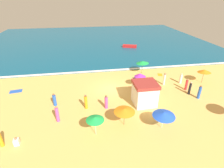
% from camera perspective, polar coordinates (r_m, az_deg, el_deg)
% --- Properties ---
extents(ground_plane, '(60.00, 60.00, 0.00)m').
position_cam_1_polar(ground_plane, '(24.28, -0.57, -1.61)').
color(ground_plane, '#EDBC60').
extents(ocean_water, '(60.00, 44.00, 0.10)m').
position_cam_1_polar(ocean_water, '(50.45, -5.62, 13.96)').
color(ocean_water, '#0F567A').
rests_on(ocean_water, ground_plane).
extents(wave_breaker_foam, '(57.00, 0.70, 0.01)m').
position_cam_1_polar(wave_breaker_foam, '(29.84, -2.44, 4.40)').
color(wave_breaker_foam, white).
rests_on(wave_breaker_foam, ocean_water).
extents(lifeguard_cabana, '(2.68, 2.62, 2.81)m').
position_cam_1_polar(lifeguard_cabana, '(20.81, 10.62, -2.97)').
color(lifeguard_cabana, white).
rests_on(lifeguard_cabana, ground_plane).
extents(beach_umbrella_0, '(2.17, 2.18, 2.16)m').
position_cam_1_polar(beach_umbrella_0, '(24.15, 9.15, 2.91)').
color(beach_umbrella_0, '#4C3823').
rests_on(beach_umbrella_0, ground_plane).
extents(beach_umbrella_1, '(2.22, 2.22, 2.06)m').
position_cam_1_polar(beach_umbrella_1, '(15.98, -5.54, -11.17)').
color(beach_umbrella_1, silver).
rests_on(beach_umbrella_1, ground_plane).
extents(beach_umbrella_3, '(2.69, 2.69, 1.96)m').
position_cam_1_polar(beach_umbrella_3, '(17.14, 4.09, -8.53)').
color(beach_umbrella_3, '#4C3823').
rests_on(beach_umbrella_3, ground_plane).
extents(beach_umbrella_4, '(2.24, 2.26, 2.13)m').
position_cam_1_polar(beach_umbrella_4, '(28.54, 27.92, 3.76)').
color(beach_umbrella_4, '#4C3823').
rests_on(beach_umbrella_4, ground_plane).
extents(beach_umbrella_5, '(2.81, 2.80, 2.17)m').
position_cam_1_polar(beach_umbrella_5, '(28.85, 9.92, 7.01)').
color(beach_umbrella_5, '#4C3823').
rests_on(beach_umbrella_5, ground_plane).
extents(beach_umbrella_6, '(3.06, 3.06, 1.93)m').
position_cam_1_polar(beach_umbrella_6, '(17.47, 16.61, -9.38)').
color(beach_umbrella_6, silver).
rests_on(beach_umbrella_6, ground_plane).
extents(beachgoer_0, '(0.42, 0.42, 1.69)m').
position_cam_1_polar(beachgoer_0, '(25.76, 23.14, -0.16)').
color(beachgoer_0, red).
rests_on(beachgoer_0, ground_plane).
extents(beachgoer_1, '(0.45, 0.45, 1.60)m').
position_cam_1_polar(beachgoer_1, '(21.58, -18.25, -4.97)').
color(beachgoer_1, blue).
rests_on(beachgoer_1, ground_plane).
extents(beachgoer_2, '(0.34, 0.34, 1.73)m').
position_cam_1_polar(beachgoer_2, '(18.28, -32.72, -14.81)').
color(beachgoer_2, orange).
rests_on(beachgoer_2, ground_plane).
extents(beachgoer_3, '(0.48, 0.48, 1.57)m').
position_cam_1_polar(beachgoer_3, '(27.44, 21.55, 1.65)').
color(beachgoer_3, white).
rests_on(beachgoer_3, ground_plane).
extents(beachgoer_4, '(0.47, 0.47, 1.86)m').
position_cam_1_polar(beachgoer_4, '(18.90, -17.45, -9.41)').
color(beachgoer_4, '#D84CA5').
rests_on(beachgoer_4, ground_plane).
extents(beachgoer_5, '(0.40, 0.40, 1.82)m').
position_cam_1_polar(beachgoer_5, '(24.80, 24.06, -1.26)').
color(beachgoer_5, black).
rests_on(beachgoer_5, ground_plane).
extents(beachgoer_6, '(0.50, 0.50, 0.82)m').
position_cam_1_polar(beachgoer_6, '(18.07, -28.71, -16.19)').
color(beachgoer_6, white).
rests_on(beachgoer_6, ground_plane).
extents(beachgoer_7, '(0.38, 0.38, 1.79)m').
position_cam_1_polar(beachgoer_7, '(20.16, -8.51, -5.85)').
color(beachgoer_7, orange).
rests_on(beachgoer_7, ground_plane).
extents(beachgoer_8, '(0.49, 0.49, 1.69)m').
position_cam_1_polar(beachgoer_8, '(20.02, -1.90, -5.95)').
color(beachgoer_8, '#D84CA5').
rests_on(beachgoer_8, ground_plane).
extents(beachgoer_9, '(0.57, 0.57, 0.90)m').
position_cam_1_polar(beachgoer_9, '(23.53, 13.44, -2.41)').
color(beachgoer_9, white).
rests_on(beachgoer_9, ground_plane).
extents(beachgoer_10, '(0.46, 0.46, 1.82)m').
position_cam_1_polar(beachgoer_10, '(24.34, 26.62, -2.46)').
color(beachgoer_10, blue).
rests_on(beachgoer_10, ground_plane).
extents(beachgoer_11, '(0.29, 0.29, 1.86)m').
position_cam_1_polar(beachgoer_11, '(26.07, 16.73, 1.59)').
color(beachgoer_11, white).
rests_on(beachgoer_11, ground_plane).
extents(beach_towel_0, '(1.70, 1.16, 0.01)m').
position_cam_1_polar(beach_towel_0, '(27.03, -28.86, -2.11)').
color(beach_towel_0, blue).
rests_on(beach_towel_0, ground_plane).
extents(beach_towel_1, '(1.88, 1.00, 0.01)m').
position_cam_1_polar(beach_towel_1, '(27.82, 8.49, 2.09)').
color(beach_towel_1, black).
rests_on(beach_towel_1, ground_plane).
extents(beach_towel_2, '(0.99, 1.19, 0.01)m').
position_cam_1_polar(beach_towel_2, '(29.54, 15.38, 2.93)').
color(beach_towel_2, orange).
rests_on(beach_towel_2, ground_plane).
extents(small_boat_0, '(3.46, 2.03, 0.60)m').
position_cam_1_polar(small_boat_0, '(43.39, 5.78, 12.18)').
color(small_boat_0, red).
rests_on(small_boat_0, ocean_water).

